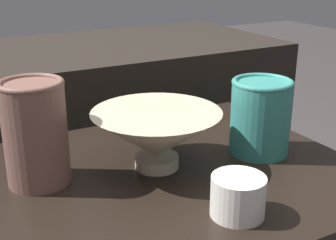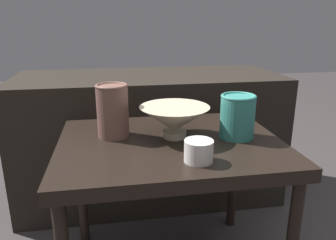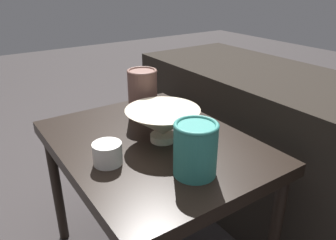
% 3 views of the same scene
% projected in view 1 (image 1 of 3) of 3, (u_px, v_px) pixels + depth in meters
% --- Properties ---
extents(table, '(0.70, 0.54, 0.51)m').
position_uv_depth(table, '(155.00, 204.00, 0.81)').
color(table, black).
rests_on(table, ground_plane).
extents(couch_backdrop, '(1.24, 0.50, 0.62)m').
position_uv_depth(couch_backdrop, '(63.00, 157.00, 1.33)').
color(couch_backdrop, black).
rests_on(couch_backdrop, ground_plane).
extents(bowl, '(0.22, 0.22, 0.10)m').
position_uv_depth(bowl, '(157.00, 135.00, 0.80)').
color(bowl, '#C1B293').
rests_on(bowl, table).
extents(vase_textured_left, '(0.10, 0.10, 0.17)m').
position_uv_depth(vase_textured_left, '(35.00, 131.00, 0.74)').
color(vase_textured_left, brown).
rests_on(vase_textured_left, table).
extents(vase_colorful_right, '(0.11, 0.11, 0.14)m').
position_uv_depth(vase_colorful_right, '(260.00, 115.00, 0.86)').
color(vase_colorful_right, teal).
rests_on(vase_colorful_right, table).
extents(cup, '(0.08, 0.08, 0.06)m').
position_uv_depth(cup, '(238.00, 196.00, 0.66)').
color(cup, silver).
rests_on(cup, table).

